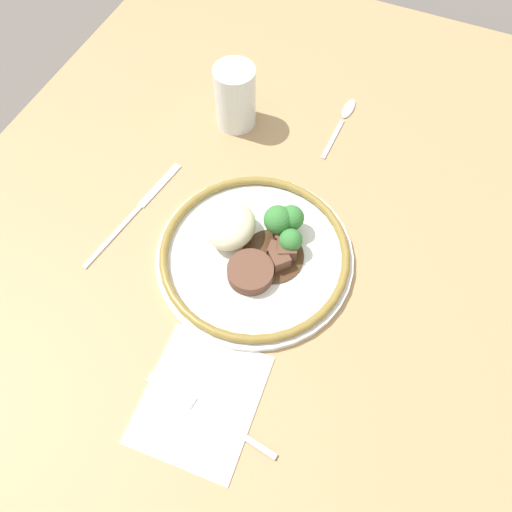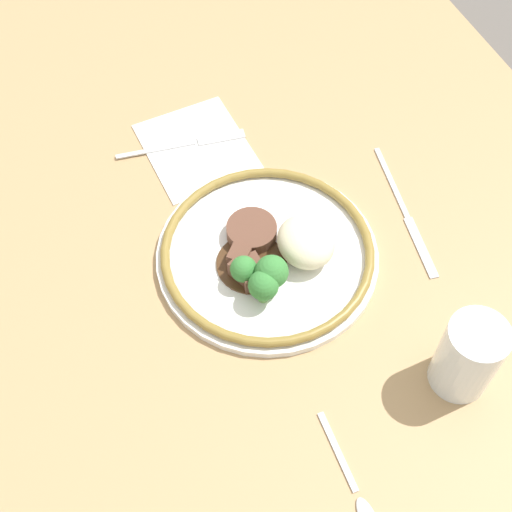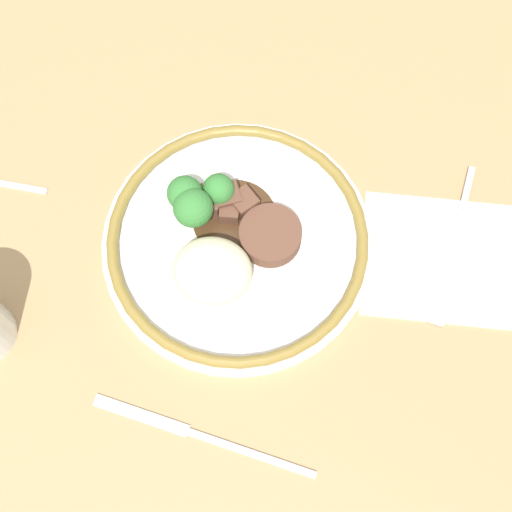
{
  "view_description": "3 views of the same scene",
  "coord_description": "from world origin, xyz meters",
  "px_view_note": "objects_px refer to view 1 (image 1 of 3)",
  "views": [
    {
      "loc": [
        -0.32,
        -0.16,
        0.67
      ],
      "look_at": [
        -0.01,
        -0.02,
        0.07
      ],
      "focal_mm": 35.0,
      "sensor_mm": 36.0,
      "label": 1
    },
    {
      "loc": [
        0.46,
        -0.22,
        0.8
      ],
      "look_at": [
        0.01,
        -0.03,
        0.07
      ],
      "focal_mm": 50.0,
      "sensor_mm": 36.0,
      "label": 2
    },
    {
      "loc": [
        -0.06,
        0.26,
        0.74
      ],
      "look_at": [
        -0.02,
        0.01,
        0.08
      ],
      "focal_mm": 50.0,
      "sensor_mm": 36.0,
      "label": 3
    }
  ],
  "objects_px": {
    "juice_glass": "(235,99)",
    "knife": "(138,209)",
    "plate": "(256,248)",
    "fork": "(198,406)",
    "spoon": "(345,116)"
  },
  "relations": [
    {
      "from": "fork",
      "to": "spoon",
      "type": "xyz_separation_m",
      "value": [
        0.54,
        -0.01,
        -0.0
      ]
    },
    {
      "from": "juice_glass",
      "to": "fork",
      "type": "bearing_deg",
      "value": -160.89
    },
    {
      "from": "plate",
      "to": "knife",
      "type": "relative_size",
      "value": 1.27
    },
    {
      "from": "knife",
      "to": "spoon",
      "type": "relative_size",
      "value": 1.49
    },
    {
      "from": "knife",
      "to": "juice_glass",
      "type": "bearing_deg",
      "value": -6.04
    },
    {
      "from": "juice_glass",
      "to": "spoon",
      "type": "relative_size",
      "value": 0.72
    },
    {
      "from": "juice_glass",
      "to": "knife",
      "type": "distance_m",
      "value": 0.24
    },
    {
      "from": "knife",
      "to": "fork",
      "type": "bearing_deg",
      "value": -127.3
    },
    {
      "from": "fork",
      "to": "spoon",
      "type": "bearing_deg",
      "value": -82.86
    },
    {
      "from": "juice_glass",
      "to": "fork",
      "type": "distance_m",
      "value": 0.48
    },
    {
      "from": "juice_glass",
      "to": "spoon",
      "type": "bearing_deg",
      "value": -63.09
    },
    {
      "from": "plate",
      "to": "knife",
      "type": "bearing_deg",
      "value": 90.2
    },
    {
      "from": "juice_glass",
      "to": "knife",
      "type": "bearing_deg",
      "value": 165.09
    },
    {
      "from": "fork",
      "to": "juice_glass",
      "type": "bearing_deg",
      "value": -62.82
    },
    {
      "from": "juice_glass",
      "to": "knife",
      "type": "relative_size",
      "value": 0.48
    }
  ]
}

